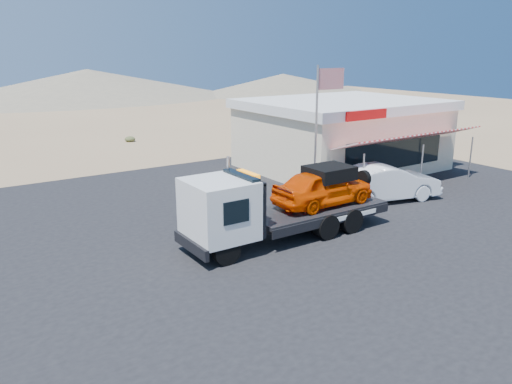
# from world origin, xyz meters

# --- Properties ---
(ground) EXTENTS (120.00, 120.00, 0.00)m
(ground) POSITION_xyz_m (0.00, 0.00, 0.00)
(ground) COLOR #886C4D
(ground) RESTS_ON ground
(asphalt_lot) EXTENTS (32.00, 24.00, 0.02)m
(asphalt_lot) POSITION_xyz_m (2.00, 3.00, 0.01)
(asphalt_lot) COLOR black
(asphalt_lot) RESTS_ON ground
(tow_truck) EXTENTS (7.93, 2.35, 2.65)m
(tow_truck) POSITION_xyz_m (0.91, 1.71, 1.43)
(tow_truck) COLOR black
(tow_truck) RESTS_ON asphalt_lot
(white_sedan) EXTENTS (5.23, 2.87, 1.63)m
(white_sedan) POSITION_xyz_m (7.59, 2.91, 0.84)
(white_sedan) COLOR silver
(white_sedan) RESTS_ON asphalt_lot
(jerky_store) EXTENTS (10.40, 9.97, 3.90)m
(jerky_store) POSITION_xyz_m (10.50, 8.97, 1.99)
(jerky_store) COLOR beige
(jerky_store) RESTS_ON asphalt_lot
(flagpole) EXTENTS (1.55, 0.10, 6.00)m
(flagpole) POSITION_xyz_m (4.93, 4.50, 3.76)
(flagpole) COLOR #99999E
(flagpole) RESTS_ON asphalt_lot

